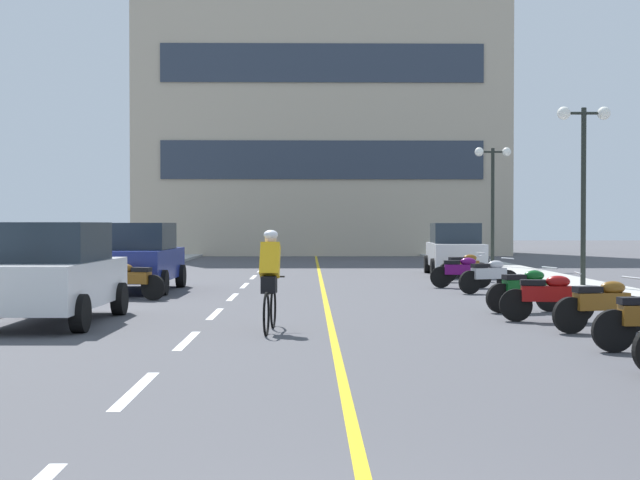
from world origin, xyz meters
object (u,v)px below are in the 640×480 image
object	(u,v)px
motorcycle_10	(464,267)
parked_car_far	(455,249)
cyclist_rider	(270,278)
motorcycle_6	(526,289)
parked_car_mid	(140,257)
motorcycle_8	(489,275)
motorcycle_5	(547,296)
motorcycle_9	(461,271)
street_lamp_mid	(584,154)
motorcycle_4	(602,304)
parked_car_near	(54,272)
motorcycle_7	(132,280)
street_lamp_far	(493,178)

from	to	relation	value
motorcycle_10	parked_car_far	bearing A→B (deg)	84.97
cyclist_rider	motorcycle_6	bearing A→B (deg)	31.56
parked_car_mid	motorcycle_8	distance (m)	9.19
cyclist_rider	parked_car_mid	bearing A→B (deg)	113.56
motorcycle_5	cyclist_rider	size ratio (longest dim) A/B	0.96
motorcycle_5	motorcycle_6	distance (m)	1.76
motorcycle_9	cyclist_rider	bearing A→B (deg)	-116.56
street_lamp_mid	motorcycle_4	xyz separation A→B (m)	(-2.69, -9.56, -3.24)
parked_car_mid	motorcycle_5	size ratio (longest dim) A/B	2.49
motorcycle_10	cyclist_rider	distance (m)	13.47
parked_car_near	motorcycle_8	world-z (taller)	parked_car_near
parked_car_mid	motorcycle_10	world-z (taller)	parked_car_mid
motorcycle_10	cyclist_rider	world-z (taller)	cyclist_rider
motorcycle_7	parked_car_far	bearing A→B (deg)	46.59
motorcycle_6	motorcycle_7	bearing A→B (deg)	160.51
street_lamp_mid	motorcycle_4	world-z (taller)	street_lamp_mid
motorcycle_7	motorcycle_9	bearing A→B (deg)	23.52
parked_car_mid	motorcycle_5	bearing A→B (deg)	-40.15
motorcycle_7	motorcycle_5	bearing A→B (deg)	-29.30
motorcycle_9	cyclist_rider	size ratio (longest dim) A/B	0.96
street_lamp_far	motorcycle_9	xyz separation A→B (m)	(-3.10, -10.59, -3.14)
parked_car_mid	motorcycle_4	distance (m)	13.00
parked_car_far	motorcycle_9	xyz separation A→B (m)	(-0.85, -6.15, -0.44)
street_lamp_mid	motorcycle_7	bearing A→B (deg)	-164.86
street_lamp_far	motorcycle_7	size ratio (longest dim) A/B	2.86
motorcycle_4	motorcycle_9	bearing A→B (deg)	93.21
street_lamp_far	motorcycle_4	bearing A→B (deg)	-96.99
street_lamp_far	motorcycle_7	distance (m)	18.61
motorcycle_4	motorcycle_5	world-z (taller)	same
motorcycle_10	street_lamp_mid	bearing A→B (deg)	-47.93
street_lamp_far	motorcycle_7	bearing A→B (deg)	-128.98
motorcycle_8	parked_car_near	bearing A→B (deg)	-144.39
street_lamp_far	motorcycle_6	world-z (taller)	street_lamp_far
parked_car_far	motorcycle_5	size ratio (longest dim) A/B	2.53
motorcycle_6	motorcycle_7	size ratio (longest dim) A/B	1.01
motorcycle_8	cyclist_rider	xyz separation A→B (m)	(-5.29, -7.89, 0.41)
street_lamp_mid	cyclist_rider	xyz separation A→B (m)	(-8.16, -9.30, -2.82)
cyclist_rider	motorcycle_10	bearing A→B (deg)	66.18
motorcycle_6	motorcycle_7	xyz separation A→B (m)	(-8.58, 3.04, 0.00)
parked_car_far	motorcycle_6	distance (m)	12.89
street_lamp_mid	cyclist_rider	bearing A→B (deg)	-131.25
parked_car_mid	motorcycle_7	size ratio (longest dim) A/B	2.55
motorcycle_9	cyclist_rider	distance (m)	10.98
parked_car_near	motorcycle_8	size ratio (longest dim) A/B	2.56
parked_car_far	motorcycle_9	distance (m)	6.23
motorcycle_8	motorcycle_9	distance (m)	1.96
motorcycle_5	motorcycle_7	distance (m)	9.79
street_lamp_mid	parked_car_mid	size ratio (longest dim) A/B	1.15
motorcycle_4	motorcycle_9	xyz separation A→B (m)	(-0.56, 10.07, 0.00)
parked_car_near	motorcycle_9	size ratio (longest dim) A/B	2.48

